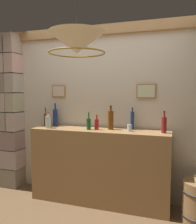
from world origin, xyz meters
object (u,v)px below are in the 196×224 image
object	(u,v)px
liquor_bottle_whiskey	(164,125)
glass_tumbler_rocks	(129,128)
liquor_bottle_vodka	(89,123)
liquor_bottle_bourbon	(55,117)
liquor_bottle_brandy	(46,120)
liquor_bottle_mezcal	(132,120)
liquor_bottle_vermouth	(97,124)
pendant_lamp	(77,43)
liquor_bottle_port	(111,120)
liquor_bottle_gin	(48,122)

from	to	relation	value
liquor_bottle_whiskey	glass_tumbler_rocks	size ratio (longest dim) A/B	3.14
glass_tumbler_rocks	liquor_bottle_vodka	bearing A→B (deg)	-175.13
liquor_bottle_bourbon	glass_tumbler_rocks	world-z (taller)	liquor_bottle_bourbon
liquor_bottle_brandy	liquor_bottle_bourbon	distance (m)	0.15
liquor_bottle_mezcal	glass_tumbler_rocks	world-z (taller)	liquor_bottle_mezcal
liquor_bottle_vodka	liquor_bottle_vermouth	xyz separation A→B (m)	(0.11, 0.03, -0.01)
liquor_bottle_whiskey	pendant_lamp	distance (m)	1.52
liquor_bottle_whiskey	liquor_bottle_vermouth	distance (m)	0.90
liquor_bottle_bourbon	liquor_bottle_vodka	world-z (taller)	liquor_bottle_bourbon
liquor_bottle_brandy	liquor_bottle_vermouth	world-z (taller)	liquor_bottle_brandy
liquor_bottle_whiskey	liquor_bottle_port	xyz separation A→B (m)	(-0.72, 0.05, 0.03)
liquor_bottle_port	liquor_bottle_mezcal	world-z (taller)	liquor_bottle_port
liquor_bottle_brandy	liquor_bottle_vodka	size ratio (longest dim) A/B	1.13
liquor_bottle_whiskey	liquor_bottle_mezcal	world-z (taller)	liquor_bottle_mezcal
liquor_bottle_whiskey	liquor_bottle_brandy	bearing A→B (deg)	178.55
liquor_bottle_whiskey	liquor_bottle_gin	bearing A→B (deg)	-176.37
liquor_bottle_vermouth	glass_tumbler_rocks	distance (m)	0.45
liquor_bottle_gin	liquor_bottle_port	size ratio (longest dim) A/B	0.68
liquor_bottle_port	liquor_bottle_vodka	xyz separation A→B (m)	(-0.28, -0.11, -0.05)
liquor_bottle_gin	liquor_bottle_bourbon	bearing A→B (deg)	91.58
liquor_bottle_whiskey	liquor_bottle_port	distance (m)	0.72
liquor_bottle_brandy	liquor_bottle_gin	distance (m)	0.19
liquor_bottle_gin	liquor_bottle_vermouth	size ratio (longest dim) A/B	1.07
liquor_bottle_bourbon	glass_tumbler_rocks	xyz separation A→B (m)	(1.17, -0.13, -0.09)
liquor_bottle_bourbon	liquor_bottle_mezcal	distance (m)	1.18
liquor_bottle_vodka	liquor_bottle_vermouth	world-z (taller)	liquor_bottle_vodka
liquor_bottle_brandy	liquor_bottle_bourbon	size ratio (longest dim) A/B	0.82
liquor_bottle_brandy	pendant_lamp	size ratio (longest dim) A/B	0.49
liquor_bottle_vodka	pendant_lamp	size ratio (longest dim) A/B	0.43
glass_tumbler_rocks	pendant_lamp	xyz separation A→B (m)	(-0.33, -0.97, 0.93)
liquor_bottle_whiskey	glass_tumbler_rocks	world-z (taller)	liquor_bottle_whiskey
liquor_bottle_mezcal	liquor_bottle_vermouth	distance (m)	0.50
liquor_bottle_vodka	liquor_bottle_mezcal	distance (m)	0.60
liquor_bottle_gin	glass_tumbler_rocks	world-z (taller)	liquor_bottle_gin
liquor_bottle_vodka	pendant_lamp	bearing A→B (deg)	-75.87
liquor_bottle_vodka	liquor_bottle_mezcal	bearing A→B (deg)	18.85
liquor_bottle_bourbon	liquor_bottle_vermouth	distance (m)	0.74
glass_tumbler_rocks	liquor_bottle_vermouth	bearing A→B (deg)	-177.32
liquor_bottle_mezcal	pendant_lamp	size ratio (longest dim) A/B	0.53
liquor_bottle_port	liquor_bottle_mezcal	size ratio (longest dim) A/B	1.07
liquor_bottle_whiskey	liquor_bottle_vermouth	size ratio (longest dim) A/B	1.32
pendant_lamp	glass_tumbler_rocks	bearing A→B (deg)	71.48
liquor_bottle_gin	glass_tumbler_rocks	distance (m)	1.17
liquor_bottle_mezcal	liquor_bottle_brandy	bearing A→B (deg)	-175.73
liquor_bottle_vodka	glass_tumbler_rocks	xyz separation A→B (m)	(0.56, 0.05, -0.04)
liquor_bottle_gin	liquor_bottle_bourbon	world-z (taller)	liquor_bottle_bourbon
liquor_bottle_bourbon	liquor_bottle_vodka	size ratio (longest dim) A/B	1.38
liquor_bottle_port	glass_tumbler_rocks	distance (m)	0.29
liquor_bottle_bourbon	pendant_lamp	xyz separation A→B (m)	(0.85, -1.10, 0.84)
liquor_bottle_gin	liquor_bottle_bourbon	xyz separation A→B (m)	(-0.01, 0.22, 0.04)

